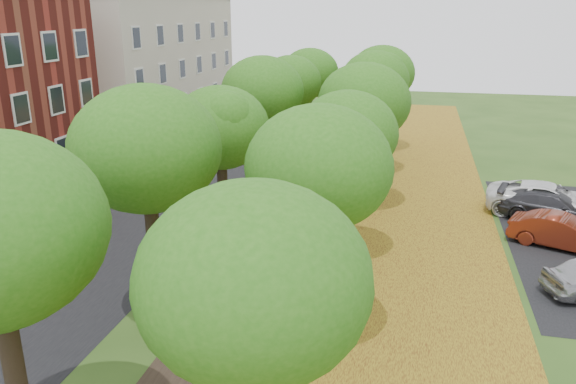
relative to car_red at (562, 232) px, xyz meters
The scene contains 9 objects.
street_asphalt 18.51m from the car_red, behind, with size 8.00×70.00×0.01m, color black.
footpath 11.02m from the car_red, behind, with size 3.20×70.00×0.01m, color black.
leaf_verge 6.04m from the car_red, behind, with size 7.50×70.00×0.01m, color #AD9720.
tree_row_west 13.93m from the car_red, behind, with size 3.92×33.92×6.81m.
tree_row_east 9.50m from the car_red, behind, with size 3.92×33.92×6.81m.
building_cream 33.55m from the car_red, 147.39° to the left, with size 10.30×20.30×10.40m.
car_red is the anchor object (origin of this frame).
car_grey 3.13m from the car_red, 85.56° to the left, with size 1.90×4.68×1.36m, color #2E2D32.
car_white 3.82m from the car_red, 86.93° to the left, with size 2.51×5.45×1.51m, color white.
Camera 1 is at (4.93, -7.71, 9.18)m, focal length 35.00 mm.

